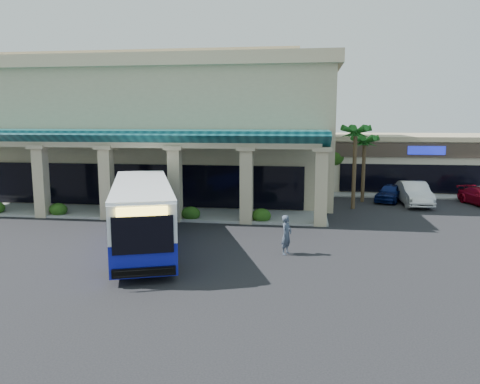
% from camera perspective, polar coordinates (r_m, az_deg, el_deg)
% --- Properties ---
extents(ground, '(110.00, 110.00, 0.00)m').
position_cam_1_polar(ground, '(24.29, -4.31, -6.37)').
color(ground, black).
extents(main_building, '(30.80, 14.80, 11.35)m').
position_cam_1_polar(main_building, '(41.02, -10.64, 7.75)').
color(main_building, tan).
rests_on(main_building, ground).
extents(arcade, '(30.00, 6.20, 5.70)m').
position_cam_1_polar(arcade, '(32.62, -15.64, 2.34)').
color(arcade, '#0B3B42').
rests_on(arcade, ground).
extents(strip_mall, '(22.50, 12.50, 4.90)m').
position_cam_1_polar(strip_mall, '(48.80, 23.42, 3.54)').
color(strip_mall, beige).
rests_on(strip_mall, ground).
extents(palm_0, '(2.40, 2.40, 6.60)m').
position_cam_1_polar(palm_0, '(34.20, 13.79, 3.46)').
color(palm_0, '#165317').
rests_on(palm_0, ground).
extents(palm_1, '(2.40, 2.40, 5.80)m').
position_cam_1_polar(palm_1, '(37.32, 14.84, 3.24)').
color(palm_1, '#165317').
rests_on(palm_1, ground).
extents(broadleaf_tree, '(2.60, 2.60, 4.81)m').
position_cam_1_polar(broadleaf_tree, '(42.15, 11.32, 3.30)').
color(broadleaf_tree, '#1E430F').
rests_on(broadleaf_tree, ground).
extents(transit_bus, '(6.59, 11.96, 3.28)m').
position_cam_1_polar(transit_bus, '(23.78, -11.83, -2.81)').
color(transit_bus, '#1017A3').
rests_on(transit_bus, ground).
extents(pedestrian, '(0.69, 0.81, 1.89)m').
position_cam_1_polar(pedestrian, '(22.39, 5.68, -5.22)').
color(pedestrian, '#384253').
rests_on(pedestrian, ground).
extents(car_silver, '(3.19, 4.38, 1.39)m').
position_cam_1_polar(car_silver, '(38.30, 17.87, -0.08)').
color(car_silver, '#0A1750').
rests_on(car_silver, ground).
extents(car_white, '(2.00, 5.28, 1.72)m').
position_cam_1_polar(car_white, '(37.39, 20.42, -0.17)').
color(car_white, silver).
rests_on(car_white, ground).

